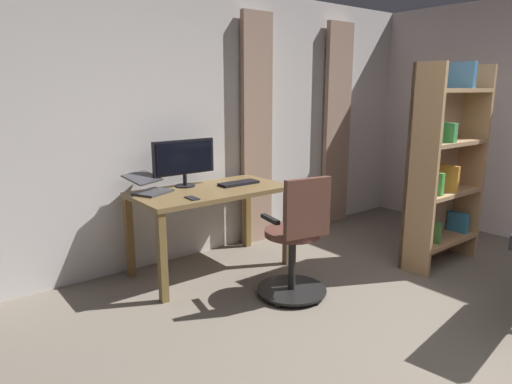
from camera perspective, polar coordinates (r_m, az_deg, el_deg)
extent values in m
cube|color=silver|center=(4.57, -4.76, 8.58)|extent=(5.40, 0.10, 2.55)
cube|color=tan|center=(5.55, 10.15, 8.18)|extent=(0.40, 0.06, 2.36)
cube|color=tan|center=(4.72, 0.10, 7.58)|extent=(0.37, 0.06, 2.36)
cube|color=brown|center=(4.00, -5.79, 0.10)|extent=(1.35, 0.70, 0.04)
cube|color=brown|center=(4.23, 3.94, -4.45)|extent=(0.06, 0.06, 0.72)
cube|color=brown|center=(3.55, -11.70, -8.15)|extent=(0.06, 0.06, 0.72)
cube|color=brown|center=(4.69, -1.14, -2.67)|extent=(0.06, 0.06, 0.72)
cube|color=brown|center=(4.09, -15.62, -5.53)|extent=(0.06, 0.06, 0.72)
cylinder|color=black|center=(3.73, 4.49, -12.12)|extent=(0.56, 0.56, 0.02)
sphere|color=black|center=(3.87, 7.82, -11.52)|extent=(0.05, 0.05, 0.05)
sphere|color=black|center=(3.97, 3.63, -10.77)|extent=(0.05, 0.05, 0.05)
sphere|color=black|center=(3.77, 0.49, -12.09)|extent=(0.05, 0.05, 0.05)
sphere|color=black|center=(3.53, 2.80, -13.94)|extent=(0.05, 0.05, 0.05)
sphere|color=black|center=(3.60, 7.67, -13.51)|extent=(0.05, 0.05, 0.05)
cylinder|color=black|center=(3.64, 4.55, -8.88)|extent=(0.06, 0.06, 0.46)
cylinder|color=brown|center=(3.56, 4.62, -5.10)|extent=(0.52, 0.52, 0.05)
cube|color=brown|center=(3.33, 6.48, -2.01)|extent=(0.38, 0.12, 0.44)
cube|color=black|center=(3.42, 1.79, -3.43)|extent=(0.09, 0.24, 0.03)
cube|color=black|center=(3.62, 7.37, -2.60)|extent=(0.09, 0.24, 0.03)
cylinder|color=black|center=(4.13, -8.90, 0.79)|extent=(0.18, 0.18, 0.01)
cylinder|color=black|center=(4.12, -8.93, 1.55)|extent=(0.04, 0.04, 0.10)
cube|color=black|center=(4.09, -9.06, 4.36)|extent=(0.60, 0.03, 0.31)
cube|color=black|center=(4.07, -8.95, 4.33)|extent=(0.55, 0.01, 0.27)
cube|color=black|center=(4.16, -2.19, 1.12)|extent=(0.38, 0.14, 0.02)
cube|color=#333338|center=(3.90, -12.80, -0.02)|extent=(0.36, 0.32, 0.02)
cube|color=#333338|center=(3.95, -14.09, 1.76)|extent=(0.35, 0.31, 0.08)
cube|color=#232328|center=(3.66, -8.04, -0.77)|extent=(0.07, 0.15, 0.01)
cube|color=tan|center=(4.83, 25.31, 3.31)|extent=(0.04, 0.30, 1.83)
cube|color=tan|center=(4.12, 20.09, 2.30)|extent=(0.04, 0.30, 1.83)
cube|color=tan|center=(4.53, 21.46, 3.10)|extent=(0.86, 0.04, 1.83)
cube|color=tan|center=(4.63, 22.17, -5.54)|extent=(0.79, 0.30, 0.04)
cube|color=tan|center=(4.51, 22.66, -0.01)|extent=(0.79, 0.30, 0.04)
cube|color=tan|center=(4.44, 23.17, 5.75)|extent=(0.79, 0.30, 0.04)
cube|color=tan|center=(4.41, 23.70, 11.64)|extent=(0.79, 0.30, 0.04)
cube|color=#498C49|center=(4.44, 21.10, -4.64)|extent=(0.03, 0.20, 0.20)
cube|color=orange|center=(4.47, 22.67, 1.67)|extent=(0.03, 0.26, 0.24)
cube|color=#44924C|center=(4.13, 20.93, 7.12)|extent=(0.05, 0.23, 0.20)
cube|color=teal|center=(4.50, 24.44, 13.25)|extent=(0.05, 0.25, 0.23)
cube|color=teal|center=(4.85, 24.04, -3.49)|extent=(0.05, 0.20, 0.19)
cube|color=green|center=(4.29, 21.21, 1.08)|extent=(0.04, 0.22, 0.20)
cube|color=#469753|center=(4.30, 22.31, 7.00)|extent=(0.06, 0.26, 0.17)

